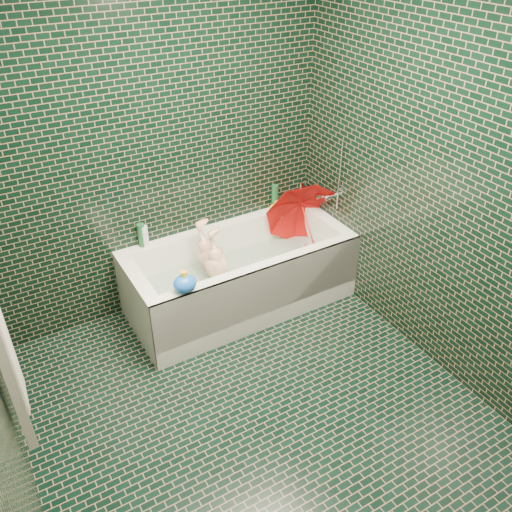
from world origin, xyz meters
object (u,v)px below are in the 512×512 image
child (219,274)px  umbrella (307,223)px  rubber_duck (274,206)px  bath_toy (185,283)px  bathtub (241,282)px

child → umbrella: size_ratio=1.48×
rubber_duck → bath_toy: size_ratio=0.64×
child → rubber_duck: rubber_duck is taller
bath_toy → umbrella: bearing=20.1°
bathtub → child: (-0.16, 0.05, 0.10)m
umbrella → bath_toy: umbrella is taller
bath_toy → rubber_duck: bearing=34.8°
rubber_duck → bathtub: bearing=-163.6°
bath_toy → bathtub: bearing=32.6°
child → umbrella: (0.78, -0.02, 0.23)m
child → umbrella: 0.82m
bathtub → bath_toy: size_ratio=10.16×
umbrella → bath_toy: (-1.21, -0.34, 0.08)m
child → bath_toy: 0.64m
bathtub → umbrella: 0.71m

